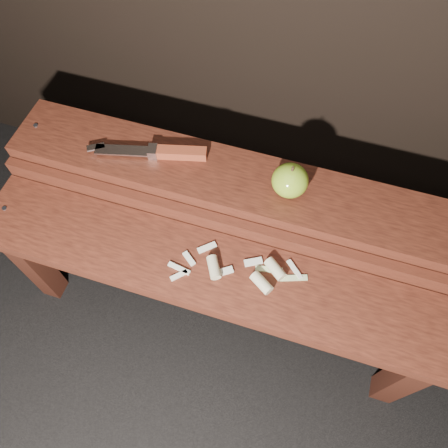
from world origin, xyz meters
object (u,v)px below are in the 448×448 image
(bench_front_tier, at_px, (210,283))
(apple, at_px, (290,181))
(knife, at_px, (166,152))
(bench_rear_tier, at_px, (236,198))

(bench_front_tier, distance_m, apple, 0.32)
(apple, xyz_separation_m, knife, (-0.32, 0.01, -0.03))
(bench_front_tier, xyz_separation_m, apple, (0.13, 0.23, 0.19))
(bench_front_tier, height_order, apple, apple)
(bench_rear_tier, height_order, knife, knife)
(bench_rear_tier, bearing_deg, apple, 1.93)
(apple, relative_size, knife, 0.30)
(bench_rear_tier, xyz_separation_m, apple, (0.13, 0.00, 0.13))
(knife, bearing_deg, bench_front_tier, -51.82)
(bench_front_tier, relative_size, bench_rear_tier, 1.00)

